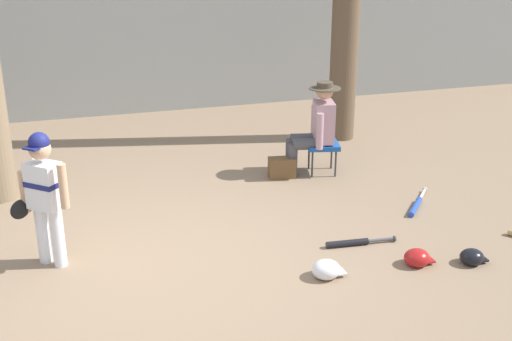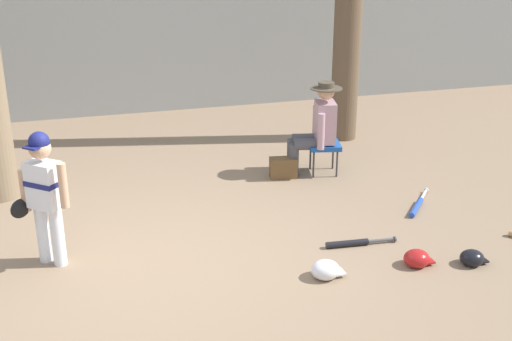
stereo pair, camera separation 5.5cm
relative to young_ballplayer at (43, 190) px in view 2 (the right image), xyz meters
The scene contains 11 objects.
ground_plane 1.28m from the young_ballplayer, 22.60° to the right, with size 60.00×60.00×0.00m, color #897056.
concrete_back_wall 5.40m from the young_ballplayer, 79.71° to the left, with size 18.00×0.36×2.62m, color gray.
young_ballplayer is the anchor object (origin of this frame).
folding_stool 3.73m from the young_ballplayer, 23.91° to the left, with size 0.48×0.48×0.41m.
seated_spectator 3.64m from the young_ballplayer, 24.85° to the left, with size 0.68×0.54×1.20m.
handbag_beside_stool 3.27m from the young_ballplayer, 27.79° to the left, with size 0.34×0.18×0.26m, color brown.
bat_blue_youth 4.06m from the young_ballplayer, ahead, with size 0.59×0.65×0.07m.
bat_black_composite 3.03m from the young_ballplayer, ahead, with size 0.74×0.13×0.07m.
batting_helmet_red 3.53m from the young_ballplayer, 17.56° to the right, with size 0.30×0.23×0.17m.
batting_helmet_white 2.68m from the young_ballplayer, 22.81° to the right, with size 0.32×0.24×0.18m.
batting_helmet_black 4.05m from the young_ballplayer, 17.14° to the right, with size 0.28×0.21×0.16m.
Camera 2 is at (-0.66, -5.43, 3.01)m, focal length 45.66 mm.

